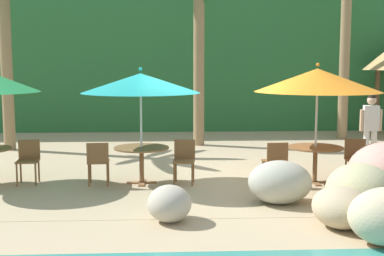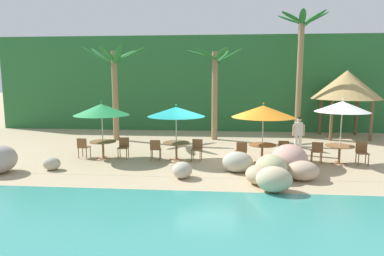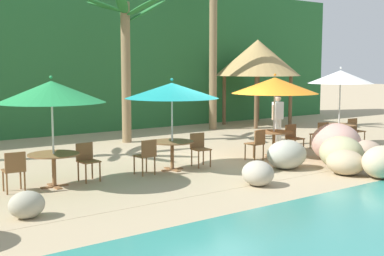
# 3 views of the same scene
# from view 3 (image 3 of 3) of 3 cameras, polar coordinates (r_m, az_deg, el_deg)

# --- Properties ---
(ground_plane) EXTENTS (120.00, 120.00, 0.00)m
(ground_plane) POSITION_cam_3_polar(r_m,az_deg,el_deg) (13.97, 1.83, -3.95)
(ground_plane) COLOR tan
(terrace_deck) EXTENTS (18.00, 5.20, 0.01)m
(terrace_deck) POSITION_cam_3_polar(r_m,az_deg,el_deg) (13.96, 1.83, -3.93)
(terrace_deck) COLOR tan
(terrace_deck) RESTS_ON ground
(foliage_backdrop) EXTENTS (28.00, 2.40, 6.00)m
(foliage_backdrop) POSITION_cam_3_polar(r_m,az_deg,el_deg) (21.52, -13.30, 7.69)
(foliage_backdrop) COLOR #286633
(foliage_backdrop) RESTS_ON ground
(rock_seawall) EXTENTS (16.70, 3.59, 1.07)m
(rock_seawall) POSITION_cam_3_polar(r_m,az_deg,el_deg) (12.98, 14.69, -3.10)
(rock_seawall) COLOR #C6B790
(rock_seawall) RESTS_ON ground
(umbrella_green) EXTENTS (2.30, 2.30, 2.42)m
(umbrella_green) POSITION_cam_3_polar(r_m,az_deg,el_deg) (11.39, -15.28, 3.89)
(umbrella_green) COLOR silver
(umbrella_green) RESTS_ON ground
(dining_table_green) EXTENTS (1.10, 1.10, 0.74)m
(dining_table_green) POSITION_cam_3_polar(r_m,az_deg,el_deg) (11.55, -15.05, -3.36)
(dining_table_green) COLOR brown
(dining_table_green) RESTS_ON ground
(chair_green_seaward) EXTENTS (0.45, 0.45, 0.87)m
(chair_green_seaward) POSITION_cam_3_polar(r_m,az_deg,el_deg) (12.02, -11.55, -3.36)
(chair_green_seaward) COLOR brown
(chair_green_seaward) RESTS_ON ground
(chair_green_inland) EXTENTS (0.45, 0.46, 0.87)m
(chair_green_inland) POSITION_cam_3_polar(r_m,az_deg,el_deg) (11.27, -19.05, -4.27)
(chair_green_inland) COLOR brown
(chair_green_inland) RESTS_ON ground
(umbrella_teal) EXTENTS (2.35, 2.35, 2.32)m
(umbrella_teal) POSITION_cam_3_polar(r_m,az_deg,el_deg) (12.86, -2.24, 4.16)
(umbrella_teal) COLOR silver
(umbrella_teal) RESTS_ON ground
(dining_table_teal) EXTENTS (1.10, 1.10, 0.74)m
(dining_table_teal) POSITION_cam_3_polar(r_m,az_deg,el_deg) (13.00, -2.21, -2.01)
(dining_table_teal) COLOR brown
(dining_table_teal) RESTS_ON ground
(chair_teal_seaward) EXTENTS (0.47, 0.47, 0.87)m
(chair_teal_seaward) POSITION_cam_3_polar(r_m,az_deg,el_deg) (13.50, 0.81, -2.11)
(chair_teal_seaward) COLOR brown
(chair_teal_seaward) RESTS_ON ground
(chair_teal_inland) EXTENTS (0.44, 0.45, 0.87)m
(chair_teal_inland) POSITION_cam_3_polar(r_m,az_deg,el_deg) (12.44, -5.05, -2.90)
(chair_teal_inland) COLOR brown
(chair_teal_inland) RESTS_ON ground
(umbrella_orange) EXTENTS (2.50, 2.50, 2.41)m
(umbrella_orange) POSITION_cam_3_polar(r_m,az_deg,el_deg) (15.00, 9.15, 4.67)
(umbrella_orange) COLOR silver
(umbrella_orange) RESTS_ON ground
(dining_table_orange) EXTENTS (1.10, 1.10, 0.74)m
(dining_table_orange) POSITION_cam_3_polar(r_m,az_deg,el_deg) (15.12, 9.04, -0.84)
(dining_table_orange) COLOR brown
(dining_table_orange) RESTS_ON ground
(chair_orange_seaward) EXTENTS (0.45, 0.45, 0.87)m
(chair_orange_seaward) POSITION_cam_3_polar(r_m,az_deg,el_deg) (15.77, 11.11, -0.94)
(chair_orange_seaward) COLOR brown
(chair_orange_seaward) RESTS_ON ground
(chair_orange_inland) EXTENTS (0.46, 0.46, 0.87)m
(chair_orange_inland) POSITION_cam_3_polar(r_m,az_deg,el_deg) (14.43, 7.18, -1.58)
(chair_orange_inland) COLOR brown
(chair_orange_inland) RESTS_ON ground
(umbrella_white) EXTENTS (2.08, 2.08, 2.60)m
(umbrella_white) POSITION_cam_3_polar(r_m,az_deg,el_deg) (17.29, 16.11, 5.44)
(umbrella_white) COLOR silver
(umbrella_white) RESTS_ON ground
(dining_table_white) EXTENTS (1.10, 1.10, 0.74)m
(dining_table_white) POSITION_cam_3_polar(r_m,az_deg,el_deg) (17.40, 15.93, -0.02)
(dining_table_white) COLOR brown
(dining_table_white) RESTS_ON ground
(chair_white_seaward) EXTENTS (0.46, 0.47, 0.87)m
(chair_white_seaward) POSITION_cam_3_polar(r_m,az_deg,el_deg) (18.10, 17.56, -0.14)
(chair_white_seaward) COLOR brown
(chair_white_seaward) RESTS_ON ground
(chair_white_inland) EXTENTS (0.48, 0.49, 0.87)m
(chair_white_inland) POSITION_cam_3_polar(r_m,az_deg,el_deg) (16.77, 14.04, -0.56)
(chair_white_inland) COLOR brown
(chair_white_inland) RESTS_ON ground
(palm_tree_second) EXTENTS (3.08, 2.95, 4.95)m
(palm_tree_second) POSITION_cam_3_polar(r_m,az_deg,el_deg) (17.81, -7.40, 9.26)
(palm_tree_second) COLOR olive
(palm_tree_second) RESTS_ON ground
(palm_tree_third) EXTENTS (2.74, 2.82, 6.93)m
(palm_tree_third) POSITION_cam_3_polar(r_m,az_deg,el_deg) (21.46, 2.40, 12.18)
(palm_tree_third) COLOR olive
(palm_tree_third) RESTS_ON ground
(palapa_hut) EXTENTS (3.78, 3.78, 3.79)m
(palapa_hut) POSITION_cam_3_polar(r_m,az_deg,el_deg) (23.18, 7.27, 7.68)
(palapa_hut) COLOR brown
(palapa_hut) RESTS_ON ground
(waiter_in_white) EXTENTS (0.52, 0.24, 1.70)m
(waiter_in_white) POSITION_cam_3_polar(r_m,az_deg,el_deg) (17.38, 9.46, 1.38)
(waiter_in_white) COLOR white
(waiter_in_white) RESTS_ON ground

